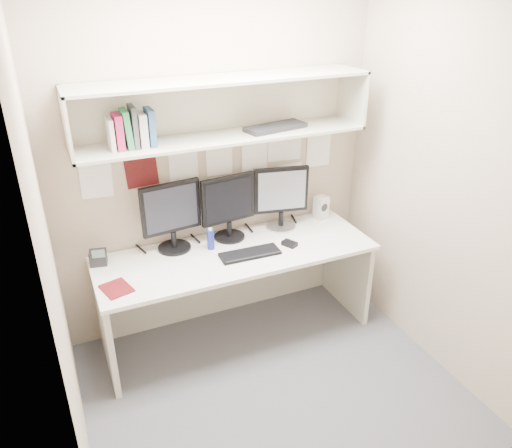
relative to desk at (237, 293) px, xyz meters
name	(u,v)px	position (x,y,z in m)	size (l,w,h in m)	color
floor	(273,388)	(0.00, -0.65, -0.37)	(2.40, 2.00, 0.01)	#4C4D52
wall_back	(217,161)	(0.00, 0.35, 0.93)	(2.40, 0.02, 2.60)	tan
wall_front	(387,312)	(0.00, -1.65, 0.93)	(2.40, 0.02, 2.60)	tan
wall_left	(49,258)	(-1.20, -0.65, 0.93)	(0.02, 2.00, 2.60)	tan
wall_right	(443,183)	(1.20, -0.65, 0.93)	(0.02, 2.00, 2.60)	tan
desk	(237,293)	(0.00, 0.00, 0.00)	(2.00, 0.70, 0.73)	white
overhead_hutch	(221,107)	(0.00, 0.21, 1.35)	(2.00, 0.38, 0.40)	beige
pinned_papers	(217,168)	(0.00, 0.34, 0.88)	(1.92, 0.01, 0.48)	white
monitor_left	(172,214)	(-0.39, 0.22, 0.64)	(0.43, 0.24, 0.50)	black
monitor_center	(228,205)	(0.03, 0.22, 0.63)	(0.42, 0.23, 0.49)	black
monitor_right	(281,196)	(0.47, 0.22, 0.63)	(0.42, 0.23, 0.49)	#A5A5AA
keyboard	(250,254)	(0.07, -0.10, 0.37)	(0.43, 0.15, 0.02)	black
mouse	(290,244)	(0.39, -0.09, 0.38)	(0.07, 0.11, 0.03)	black
speaker	(321,207)	(0.84, 0.23, 0.46)	(0.12, 0.12, 0.19)	silver
blue_bottle	(211,239)	(-0.15, 0.10, 0.44)	(0.05, 0.05, 0.16)	navy
maroon_notebook	(117,288)	(-0.87, -0.16, 0.37)	(0.16, 0.20, 0.01)	#590F13
desk_phone	(98,257)	(-0.93, 0.20, 0.42)	(0.13, 0.12, 0.13)	black
book_stack	(132,129)	(-0.61, 0.15, 1.29)	(0.28, 0.16, 0.26)	silver
hutch_tray	(276,127)	(0.38, 0.16, 1.19)	(0.44, 0.17, 0.03)	black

